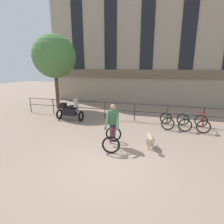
{
  "coord_description": "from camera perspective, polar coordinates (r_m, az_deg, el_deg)",
  "views": [
    {
      "loc": [
        1.55,
        -4.91,
        3.1
      ],
      "look_at": [
        -0.73,
        2.86,
        1.05
      ],
      "focal_mm": 28.0,
      "sensor_mm": 36.0,
      "label": 1
    }
  ],
  "objects": [
    {
      "name": "parked_bicycle_mid_right",
      "position": [
        10.05,
        27.37,
        -3.26
      ],
      "size": [
        0.74,
        1.16,
        0.86
      ],
      "rotation": [
        0.0,
        0.0,
        3.07
      ],
      "color": "black",
      "rests_on": "ground_plane"
    },
    {
      "name": "parked_motorcycle",
      "position": [
        10.86,
        -13.7,
        0.3
      ],
      "size": [
        1.64,
        0.66,
        1.35
      ],
      "rotation": [
        0.0,
        0.0,
        1.55
      ],
      "color": "black",
      "rests_on": "ground_plane"
    },
    {
      "name": "parked_bicycle_near_lamp",
      "position": [
        9.85,
        17.45,
        -2.63
      ],
      "size": [
        0.75,
        1.16,
        0.86
      ],
      "rotation": [
        0.0,
        0.0,
        3.23
      ],
      "color": "black",
      "rests_on": "ground_plane"
    },
    {
      "name": "canal_railing",
      "position": [
        10.5,
        7.42,
        0.93
      ],
      "size": [
        15.05,
        0.05,
        1.05
      ],
      "color": "#232326",
      "rests_on": "ground_plane"
    },
    {
      "name": "tree_canalside_left",
      "position": [
        14.07,
        -18.29,
        16.78
      ],
      "size": [
        3.13,
        3.13,
        5.47
      ],
      "color": "brown",
      "rests_on": "ground_plane"
    },
    {
      "name": "dog",
      "position": [
        7.11,
        12.45,
        -8.48
      ],
      "size": [
        0.38,
        1.01,
        0.58
      ],
      "rotation": [
        0.0,
        0.0,
        0.23
      ],
      "color": "tan",
      "rests_on": "ground_plane"
    },
    {
      "name": "parked_bicycle_mid_left",
      "position": [
        9.91,
        22.46,
        -2.96
      ],
      "size": [
        0.66,
        1.11,
        0.86
      ],
      "rotation": [
        0.0,
        0.0,
        3.14
      ],
      "color": "black",
      "rests_on": "ground_plane"
    },
    {
      "name": "building_facade",
      "position": [
        16.12,
        11.51,
        21.87
      ],
      "size": [
        18.0,
        0.72,
        10.68
      ],
      "color": "gray",
      "rests_on": "ground_plane"
    },
    {
      "name": "cyclist_with_bike",
      "position": [
        7.03,
        0.21,
        -5.2
      ],
      "size": [
        0.89,
        1.28,
        1.7
      ],
      "rotation": [
        0.0,
        0.0,
        0.19
      ],
      "color": "black",
      "rests_on": "ground_plane"
    },
    {
      "name": "ground_plane",
      "position": [
        6.01,
        -1.07,
        -16.87
      ],
      "size": [
        60.0,
        60.0,
        0.0
      ],
      "primitive_type": "plane",
      "color": "gray"
    }
  ]
}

